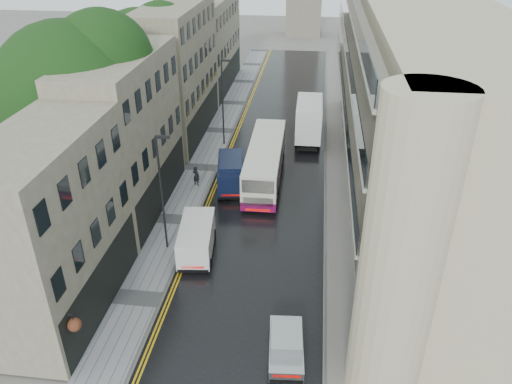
% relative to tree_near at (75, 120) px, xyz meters
% --- Properties ---
extents(road, '(9.00, 85.00, 0.02)m').
position_rel_tree_near_xyz_m(road, '(12.50, 7.50, -6.94)').
color(road, black).
rests_on(road, ground).
extents(left_sidewalk, '(2.70, 85.00, 0.12)m').
position_rel_tree_near_xyz_m(left_sidewalk, '(6.65, 7.50, -6.89)').
color(left_sidewalk, gray).
rests_on(left_sidewalk, ground).
extents(right_sidewalk, '(1.80, 85.00, 0.12)m').
position_rel_tree_near_xyz_m(right_sidewalk, '(17.90, 7.50, -6.89)').
color(right_sidewalk, slate).
rests_on(right_sidewalk, ground).
extents(old_shop_row, '(4.50, 56.00, 12.00)m').
position_rel_tree_near_xyz_m(old_shop_row, '(3.05, 10.00, -0.95)').
color(old_shop_row, gray).
rests_on(old_shop_row, ground).
extents(modern_block, '(8.00, 40.00, 14.00)m').
position_rel_tree_near_xyz_m(modern_block, '(22.80, 6.00, 0.05)').
color(modern_block, '#BEAC8D').
rests_on(modern_block, ground).
extents(tree_near, '(10.56, 10.56, 13.89)m').
position_rel_tree_near_xyz_m(tree_near, '(0.00, 0.00, 0.00)').
color(tree_near, black).
rests_on(tree_near, ground).
extents(tree_far, '(9.24, 9.24, 12.46)m').
position_rel_tree_near_xyz_m(tree_far, '(0.30, 13.00, -0.72)').
color(tree_far, black).
rests_on(tree_far, ground).
extents(cream_bus, '(2.71, 11.24, 3.06)m').
position_rel_tree_near_xyz_m(cream_bus, '(11.03, 3.01, -5.40)').
color(cream_bus, white).
rests_on(cream_bus, road).
extents(white_lorry, '(2.37, 7.67, 4.01)m').
position_rel_tree_near_xyz_m(white_lorry, '(14.32, 13.03, -4.92)').
color(white_lorry, white).
rests_on(white_lorry, road).
extents(silver_hatchback, '(1.90, 3.83, 1.39)m').
position_rel_tree_near_xyz_m(silver_hatchback, '(14.50, -13.47, -6.23)').
color(silver_hatchback, '#98999C').
rests_on(silver_hatchback, road).
extents(white_van, '(2.50, 4.82, 2.09)m').
position_rel_tree_near_xyz_m(white_van, '(8.22, -6.07, -5.88)').
color(white_van, white).
rests_on(white_van, road).
extents(navy_van, '(2.80, 5.32, 2.58)m').
position_rel_tree_near_xyz_m(navy_van, '(8.99, 2.85, -5.63)').
color(navy_van, black).
rests_on(navy_van, road).
extents(pedestrian, '(0.69, 0.58, 1.61)m').
position_rel_tree_near_xyz_m(pedestrian, '(6.89, 4.35, -6.02)').
color(pedestrian, black).
rests_on(pedestrian, left_sidewalk).
extents(lamp_post_near, '(0.88, 0.23, 7.74)m').
position_rel_tree_near_xyz_m(lamp_post_near, '(6.90, -4.14, -2.95)').
color(lamp_post_near, black).
rests_on(lamp_post_near, left_sidewalk).
extents(lamp_post_far, '(0.89, 0.25, 7.85)m').
position_rel_tree_near_xyz_m(lamp_post_far, '(7.61, 12.57, -2.90)').
color(lamp_post_far, black).
rests_on(lamp_post_far, left_sidewalk).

